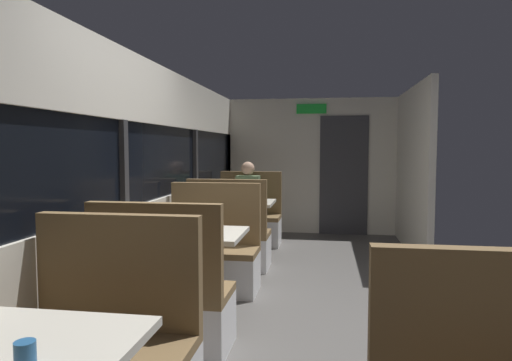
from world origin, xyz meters
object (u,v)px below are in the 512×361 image
Objects in this scene: dining_table_far_window at (241,208)px; bench_mid_window_facing_entry at (212,259)px; coffee_cup_primary at (234,197)px; seated_passenger at (248,210)px; bench_far_window_facing_entry at (249,223)px; dining_table_mid_window at (192,243)px; coffee_cup_secondary at (25,355)px; bench_mid_window_facing_end at (164,306)px; bench_far_window_facing_end at (230,242)px.

bench_mid_window_facing_entry is at bearing -90.00° from dining_table_far_window.
coffee_cup_primary reaches higher than dining_table_far_window.
seated_passenger reaches higher than coffee_cup_primary.
bench_far_window_facing_entry reaches higher than dining_table_far_window.
bench_far_window_facing_entry is at bearing 90.00° from dining_table_mid_window.
coffee_cup_secondary is (0.17, -4.68, 0.15)m from dining_table_far_window.
dining_table_far_window is (0.00, 2.26, 0.00)m from dining_table_mid_window.
bench_mid_window_facing_end reaches higher than coffee_cup_primary.
coffee_cup_primary is at bearing 97.96° from bench_far_window_facing_end.
bench_far_window_facing_end is 1.00× the size of bench_far_window_facing_entry.
bench_far_window_facing_entry reaches higher than coffee_cup_primary.
bench_far_window_facing_entry is 0.22m from seated_passenger.
seated_passenger is (0.00, -0.07, 0.21)m from bench_far_window_facing_entry.
bench_mid_window_facing_end is 0.87× the size of seated_passenger.
bench_far_window_facing_entry reaches higher than coffee_cup_secondary.
dining_table_far_window is at bearing -90.00° from seated_passenger.
bench_mid_window_facing_entry is 0.86m from bench_far_window_facing_end.
bench_mid_window_facing_end reaches higher than dining_table_mid_window.
dining_table_far_window is 0.77m from bench_far_window_facing_end.
bench_far_window_facing_end reaches higher than dining_table_far_window.
dining_table_mid_window is 10.00× the size of coffee_cup_secondary.
bench_mid_window_facing_entry is 2.20m from seated_passenger.
coffee_cup_secondary is (0.17, -1.72, 0.46)m from bench_mid_window_facing_end.
seated_passenger is (0.00, 2.19, 0.21)m from bench_mid_window_facing_entry.
dining_table_far_window is 0.64m from seated_passenger.
bench_mid_window_facing_entry reaches higher than dining_table_far_window.
dining_table_mid_window is at bearing -90.00° from bench_far_window_facing_entry.
bench_far_window_facing_end reaches higher than coffee_cup_primary.
seated_passenger reaches higher than bench_far_window_facing_end.
bench_far_window_facing_entry is (0.00, 2.26, 0.00)m from bench_mid_window_facing_entry.
coffee_cup_primary is (-0.11, 3.03, 0.46)m from bench_mid_window_facing_end.
bench_mid_window_facing_end is at bearing -90.00° from dining_table_mid_window.
dining_table_mid_window is at bearing 93.94° from coffee_cup_secondary.
bench_far_window_facing_end is (0.00, 2.26, 0.00)m from bench_mid_window_facing_end.
dining_table_far_window is 0.71× the size of seated_passenger.
bench_mid_window_facing_end is 1.00× the size of bench_far_window_facing_end.
dining_table_mid_window is 2.98m from bench_far_window_facing_entry.
coffee_cup_secondary reaches higher than dining_table_mid_window.
bench_mid_window_facing_end is 1.00× the size of bench_mid_window_facing_entry.
bench_mid_window_facing_entry is 1.22× the size of dining_table_far_window.
seated_passenger is 14.00× the size of coffee_cup_secondary.
seated_passenger reaches higher than bench_far_window_facing_entry.
coffee_cup_secondary is at bearing -86.94° from bench_mid_window_facing_entry.
bench_far_window_facing_end is 1.34m from seated_passenger.
bench_far_window_facing_entry is (0.00, 2.96, -0.31)m from dining_table_mid_window.
dining_table_far_window is at bearing -90.00° from bench_far_window_facing_entry.
dining_table_mid_window and dining_table_far_window have the same top height.
bench_mid_window_facing_end is at bearing -87.98° from coffee_cup_primary.
bench_mid_window_facing_entry is (0.00, 0.70, -0.31)m from dining_table_mid_window.
bench_mid_window_facing_end and bench_mid_window_facing_entry have the same top height.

